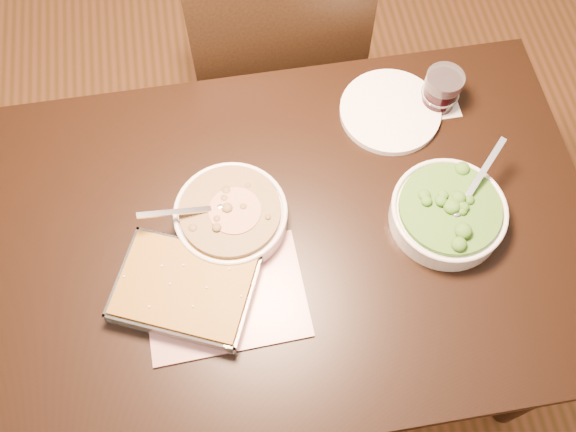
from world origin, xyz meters
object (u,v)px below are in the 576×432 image
object	(u,v)px
broccoli_bowl	(448,213)
dinner_plate	(390,111)
stew_bowl	(231,216)
wine_tumbler	(442,89)
chair_far	(274,60)
baking_dish	(185,289)
table	(284,250)

from	to	relation	value
broccoli_bowl	dinner_plate	size ratio (longest dim) A/B	1.04
stew_bowl	dinner_plate	xyz separation A→B (m)	(0.42, 0.23, -0.03)
broccoli_bowl	wine_tumbler	size ratio (longest dim) A/B	2.55
stew_bowl	broccoli_bowl	size ratio (longest dim) A/B	1.09
chair_far	dinner_plate	bearing A→B (deg)	118.98
broccoli_bowl	dinner_plate	bearing A→B (deg)	100.39
broccoli_bowl	baking_dish	distance (m)	0.59
baking_dish	dinner_plate	size ratio (longest dim) A/B	1.39
broccoli_bowl	baking_dish	xyz separation A→B (m)	(-0.59, -0.08, -0.01)
wine_tumbler	chair_far	size ratio (longest dim) A/B	0.10
dinner_plate	wine_tumbler	bearing A→B (deg)	5.25
table	chair_far	world-z (taller)	chair_far
table	broccoli_bowl	xyz separation A→B (m)	(0.36, -0.03, 0.13)
baking_dish	chair_far	xyz separation A→B (m)	(0.30, 0.75, -0.22)
wine_tumbler	chair_far	bearing A→B (deg)	134.82
stew_bowl	wine_tumbler	bearing A→B (deg)	24.16
baking_dish	dinner_plate	distance (m)	0.65
wine_tumbler	chair_far	xyz separation A→B (m)	(-0.35, 0.36, -0.25)
chair_far	broccoli_bowl	bearing A→B (deg)	109.98
stew_bowl	baking_dish	world-z (taller)	stew_bowl
table	baking_dish	xyz separation A→B (m)	(-0.23, -0.10, 0.12)
broccoli_bowl	chair_far	distance (m)	0.76
table	chair_far	bearing A→B (deg)	83.38
table	dinner_plate	bearing A→B (deg)	41.96
stew_bowl	chair_far	distance (m)	0.67
wine_tumbler	stew_bowl	bearing A→B (deg)	-155.84
stew_bowl	broccoli_bowl	world-z (taller)	broccoli_bowl
broccoli_bowl	table	bearing A→B (deg)	176.01
table	chair_far	xyz separation A→B (m)	(0.07, 0.64, -0.10)
baking_dish	chair_far	bearing A→B (deg)	91.73
table	baking_dish	distance (m)	0.28
baking_dish	chair_far	size ratio (longest dim) A/B	0.34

